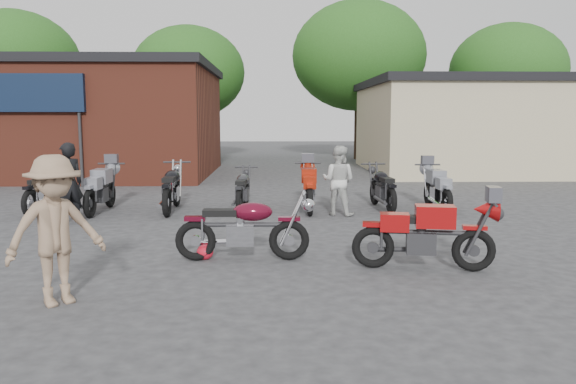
{
  "coord_description": "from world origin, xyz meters",
  "views": [
    {
      "loc": [
        -0.5,
        -8.26,
        2.22
      ],
      "look_at": [
        -0.25,
        1.69,
        0.9
      ],
      "focal_mm": 35.0,
      "sensor_mm": 36.0,
      "label": 1
    }
  ],
  "objects_px": {
    "row_bike_2": "(172,185)",
    "row_bike_4": "(309,185)",
    "sportbike": "(426,231)",
    "row_bike_3": "(243,187)",
    "row_bike_6": "(437,187)",
    "person_light": "(339,181)",
    "helmet": "(205,252)",
    "row_bike_5": "(382,185)",
    "vintage_motorcycle": "(245,224)",
    "person_dark": "(68,183)",
    "row_bike_0": "(47,187)",
    "person_tan": "(56,231)",
    "row_bike_1": "(100,187)"
  },
  "relations": [
    {
      "from": "row_bike_3",
      "to": "sportbike",
      "type": "bearing_deg",
      "value": -148.62
    },
    {
      "from": "row_bike_1",
      "to": "sportbike",
      "type": "bearing_deg",
      "value": -129.45
    },
    {
      "from": "row_bike_0",
      "to": "row_bike_2",
      "type": "bearing_deg",
      "value": -83.72
    },
    {
      "from": "sportbike",
      "to": "helmet",
      "type": "bearing_deg",
      "value": 177.71
    },
    {
      "from": "row_bike_2",
      "to": "row_bike_1",
      "type": "bearing_deg",
      "value": 90.85
    },
    {
      "from": "sportbike",
      "to": "row_bike_5",
      "type": "bearing_deg",
      "value": 95.1
    },
    {
      "from": "row_bike_1",
      "to": "row_bike_2",
      "type": "xyz_separation_m",
      "value": [
        1.66,
        0.08,
        0.02
      ]
    },
    {
      "from": "row_bike_5",
      "to": "vintage_motorcycle",
      "type": "bearing_deg",
      "value": 142.9
    },
    {
      "from": "person_dark",
      "to": "vintage_motorcycle",
      "type": "bearing_deg",
      "value": 101.21
    },
    {
      "from": "row_bike_3",
      "to": "helmet",
      "type": "bearing_deg",
      "value": 179.48
    },
    {
      "from": "row_bike_1",
      "to": "person_tan",
      "type": "bearing_deg",
      "value": -166.9
    },
    {
      "from": "person_tan",
      "to": "row_bike_1",
      "type": "relative_size",
      "value": 0.86
    },
    {
      "from": "row_bike_6",
      "to": "row_bike_0",
      "type": "bearing_deg",
      "value": 89.42
    },
    {
      "from": "sportbike",
      "to": "row_bike_4",
      "type": "bearing_deg",
      "value": 113.92
    },
    {
      "from": "vintage_motorcycle",
      "to": "row_bike_5",
      "type": "distance_m",
      "value": 5.82
    },
    {
      "from": "person_light",
      "to": "row_bike_4",
      "type": "height_order",
      "value": "person_light"
    },
    {
      "from": "row_bike_1",
      "to": "row_bike_4",
      "type": "bearing_deg",
      "value": -88.33
    },
    {
      "from": "vintage_motorcycle",
      "to": "row_bike_4",
      "type": "relative_size",
      "value": 0.96
    },
    {
      "from": "row_bike_4",
      "to": "person_dark",
      "type": "bearing_deg",
      "value": 107.97
    },
    {
      "from": "row_bike_4",
      "to": "person_light",
      "type": "bearing_deg",
      "value": -134.4
    },
    {
      "from": "row_bike_0",
      "to": "row_bike_5",
      "type": "relative_size",
      "value": 1.02
    },
    {
      "from": "row_bike_0",
      "to": "row_bike_4",
      "type": "distance_m",
      "value": 6.2
    },
    {
      "from": "row_bike_2",
      "to": "row_bike_0",
      "type": "bearing_deg",
      "value": 88.35
    },
    {
      "from": "vintage_motorcycle",
      "to": "row_bike_4",
      "type": "distance_m",
      "value": 4.91
    },
    {
      "from": "row_bike_1",
      "to": "row_bike_2",
      "type": "distance_m",
      "value": 1.66
    },
    {
      "from": "person_dark",
      "to": "person_light",
      "type": "height_order",
      "value": "person_dark"
    },
    {
      "from": "person_dark",
      "to": "row_bike_6",
      "type": "relative_size",
      "value": 0.85
    },
    {
      "from": "sportbike",
      "to": "row_bike_5",
      "type": "height_order",
      "value": "row_bike_5"
    },
    {
      "from": "row_bike_2",
      "to": "row_bike_4",
      "type": "height_order",
      "value": "row_bike_2"
    },
    {
      "from": "vintage_motorcycle",
      "to": "person_dark",
      "type": "bearing_deg",
      "value": 140.21
    },
    {
      "from": "sportbike",
      "to": "row_bike_3",
      "type": "distance_m",
      "value": 6.33
    },
    {
      "from": "person_tan",
      "to": "row_bike_6",
      "type": "bearing_deg",
      "value": 6.1
    },
    {
      "from": "row_bike_0",
      "to": "row_bike_4",
      "type": "relative_size",
      "value": 0.98
    },
    {
      "from": "helmet",
      "to": "row_bike_5",
      "type": "distance_m",
      "value": 6.15
    },
    {
      "from": "row_bike_2",
      "to": "row_bike_6",
      "type": "xyz_separation_m",
      "value": [
        6.34,
        -0.07,
        -0.04
      ]
    },
    {
      "from": "sportbike",
      "to": "row_bike_3",
      "type": "xyz_separation_m",
      "value": [
        -2.98,
        5.58,
        -0.03
      ]
    },
    {
      "from": "row_bike_6",
      "to": "person_tan",
      "type": "bearing_deg",
      "value": 135.46
    },
    {
      "from": "row_bike_2",
      "to": "helmet",
      "type": "bearing_deg",
      "value": -165.79
    },
    {
      "from": "helmet",
      "to": "sportbike",
      "type": "bearing_deg",
      "value": -11.79
    },
    {
      "from": "row_bike_6",
      "to": "sportbike",
      "type": "bearing_deg",
      "value": 161.92
    },
    {
      "from": "sportbike",
      "to": "row_bike_2",
      "type": "relative_size",
      "value": 0.93
    },
    {
      "from": "vintage_motorcycle",
      "to": "row_bike_2",
      "type": "distance_m",
      "value": 5.1
    },
    {
      "from": "sportbike",
      "to": "row_bike_0",
      "type": "distance_m",
      "value": 9.26
    },
    {
      "from": "sportbike",
      "to": "person_tan",
      "type": "height_order",
      "value": "person_tan"
    },
    {
      "from": "row_bike_3",
      "to": "row_bike_6",
      "type": "xyz_separation_m",
      "value": [
        4.67,
        -0.33,
        0.04
      ]
    },
    {
      "from": "person_dark",
      "to": "row_bike_0",
      "type": "distance_m",
      "value": 1.8
    },
    {
      "from": "person_light",
      "to": "row_bike_4",
      "type": "distance_m",
      "value": 0.94
    },
    {
      "from": "vintage_motorcycle",
      "to": "row_bike_2",
      "type": "bearing_deg",
      "value": 112.83
    },
    {
      "from": "vintage_motorcycle",
      "to": "helmet",
      "type": "xyz_separation_m",
      "value": [
        -0.64,
        0.07,
        -0.46
      ]
    },
    {
      "from": "row_bike_1",
      "to": "row_bike_4",
      "type": "xyz_separation_m",
      "value": [
        4.93,
        0.12,
        -0.0
      ]
    }
  ]
}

